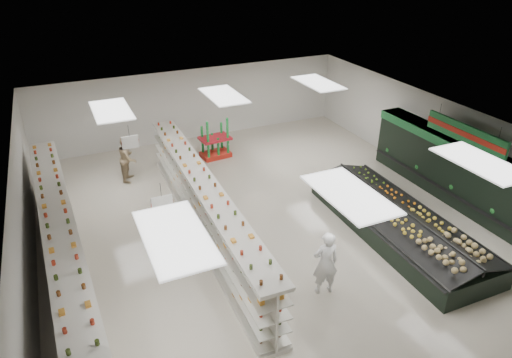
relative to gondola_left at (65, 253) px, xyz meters
name	(u,v)px	position (x,y,z in m)	size (l,w,h in m)	color
floor	(270,223)	(6.16, 0.27, -0.88)	(16.00, 16.00, 0.00)	beige
ceiling	(271,132)	(6.16, 0.27, 2.32)	(14.00, 16.00, 0.02)	white
wall_back	(194,104)	(6.16, 8.27, 0.72)	(14.00, 0.02, 3.20)	silver
wall_left	(24,232)	(-0.84, 0.27, 0.72)	(0.02, 16.00, 3.20)	silver
wall_right	(442,143)	(13.16, 0.27, 0.72)	(0.02, 16.00, 3.20)	silver
produce_wall_case	(463,171)	(12.69, -1.23, 0.36)	(0.93, 8.00, 2.20)	black
aisle_sign_near	(162,204)	(2.36, -1.73, 1.87)	(0.52, 0.06, 0.75)	white
aisle_sign_far	(130,142)	(2.36, 2.27, 1.87)	(0.52, 0.06, 0.75)	white
hortifruti_banner	(465,134)	(12.40, -1.23, 1.77)	(0.12, 3.20, 0.95)	#1B6731
gondola_left	(65,253)	(0.00, 0.00, 0.00)	(1.26, 11.06, 1.91)	silver
gondola_center	(204,208)	(4.08, 0.69, -0.03)	(1.06, 10.69, 1.85)	silver
produce_island	(397,221)	(9.50, -1.89, -0.43)	(2.55, 6.70, 0.99)	black
soda_endcap	(215,140)	(6.29, 5.85, -0.11)	(1.32, 0.96, 1.59)	#B01F14
shopper_main	(325,263)	(6.02, -3.24, 0.05)	(0.67, 0.44, 1.85)	silver
shopper_background	(128,158)	(2.60, 5.26, 0.01)	(0.86, 0.53, 1.78)	#98895D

